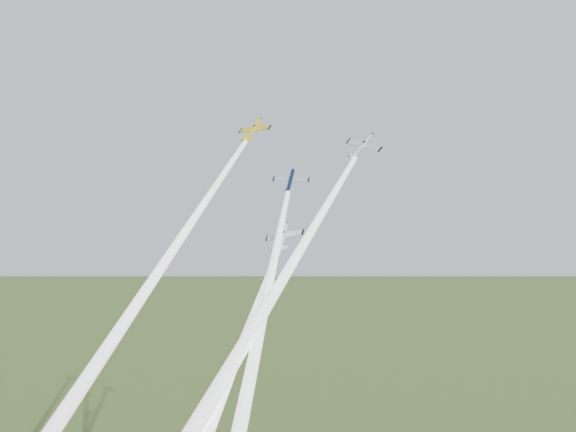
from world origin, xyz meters
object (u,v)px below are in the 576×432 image
(plane_navy, at_px, (290,181))
(plane_silver_right, at_px, (362,146))
(plane_yellow, at_px, (253,130))
(plane_silver_low, at_px, (284,237))

(plane_navy, relative_size, plane_silver_right, 0.89)
(plane_yellow, distance_m, plane_navy, 17.19)
(plane_yellow, distance_m, plane_silver_low, 29.19)
(plane_yellow, relative_size, plane_silver_right, 1.03)
(plane_yellow, relative_size, plane_navy, 1.16)
(plane_yellow, bearing_deg, plane_silver_low, -31.72)
(plane_yellow, height_order, plane_silver_right, plane_yellow)
(plane_silver_right, bearing_deg, plane_silver_low, -116.47)
(plane_silver_low, bearing_deg, plane_silver_right, 46.11)
(plane_yellow, xyz_separation_m, plane_silver_low, (14.77, -12.65, -21.77))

